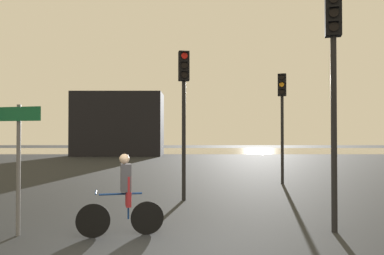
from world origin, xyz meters
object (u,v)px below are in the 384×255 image
(traffic_light_far_right, at_px, (282,107))
(direction_sign_post, at_px, (18,150))
(distant_building, at_px, (119,124))
(cyclist, at_px, (124,194))
(traffic_light_near_right, at_px, (333,67))
(traffic_light_center, at_px, (184,97))

(traffic_light_far_right, height_order, direction_sign_post, traffic_light_far_right)
(distant_building, relative_size, cyclist, 4.83)
(traffic_light_near_right, height_order, cyclist, traffic_light_near_right)
(traffic_light_near_right, bearing_deg, distant_building, -55.14)
(traffic_light_far_right, distance_m, direction_sign_post, 10.53)
(traffic_light_far_right, height_order, traffic_light_near_right, traffic_light_near_right)
(traffic_light_near_right, relative_size, traffic_light_center, 1.09)
(cyclist, bearing_deg, direction_sign_post, 77.04)
(direction_sign_post, height_order, cyclist, direction_sign_post)
(traffic_light_far_right, distance_m, traffic_light_center, 5.38)
(traffic_light_near_right, xyz_separation_m, direction_sign_post, (-6.38, -0.28, -1.71))
(traffic_light_far_right, bearing_deg, direction_sign_post, 66.94)
(traffic_light_near_right, distance_m, traffic_light_center, 4.85)
(traffic_light_center, bearing_deg, cyclist, 65.55)
(distant_building, bearing_deg, traffic_light_far_right, -62.03)
(traffic_light_center, bearing_deg, distant_building, -83.21)
(distant_building, bearing_deg, traffic_light_center, -74.33)
(distant_building, height_order, cyclist, distant_building)
(distant_building, relative_size, traffic_light_far_right, 1.82)
(traffic_light_far_right, xyz_separation_m, direction_sign_post, (-7.09, -7.66, -1.39))
(traffic_light_far_right, xyz_separation_m, cyclist, (-4.99, -7.66, -2.27))
(direction_sign_post, bearing_deg, traffic_light_far_right, -116.37)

